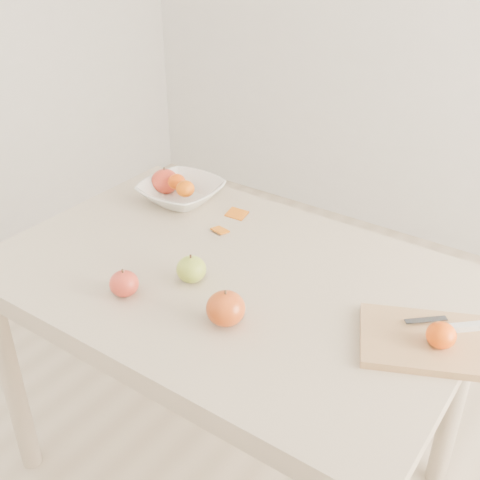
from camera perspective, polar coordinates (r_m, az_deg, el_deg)
The scene contains 14 objects.
ground at distance 2.04m, azimuth -0.86°, elevation -20.93°, with size 3.50×3.50×0.00m, color #C6B293.
table at distance 1.58m, azimuth -1.05°, elevation -6.04°, with size 1.20×0.80×0.75m.
cutting_board at distance 1.35m, azimuth 17.22°, elevation -9.12°, with size 0.27×0.20×0.02m, color tan.
board_tangerine at distance 1.32m, azimuth 18.53°, elevation -8.55°, with size 0.06×0.06×0.05m, color #E04207.
fruit_bowl at distance 1.86m, azimuth -5.59°, elevation 4.52°, with size 0.24×0.24×0.06m, color white.
bowl_tangerine_near at distance 1.87m, azimuth -6.03°, elevation 5.53°, with size 0.05×0.05×0.05m, color #E83F08.
bowl_tangerine_far at distance 1.82m, azimuth -5.21°, elevation 4.87°, with size 0.06×0.06×0.05m, color #CF6007.
orange_peel_a at distance 1.78m, azimuth -0.31°, elevation 2.38°, with size 0.06×0.04×0.00m, color #D4640F.
orange_peel_b at distance 1.70m, azimuth -1.90°, elevation 0.87°, with size 0.04×0.04×0.00m, color #CC640E.
paring_knife at distance 1.39m, azimuth 20.11°, elevation -7.64°, with size 0.15×0.10×0.01m.
apple_green at distance 1.48m, azimuth -4.64°, elevation -2.78°, with size 0.07×0.07×0.07m, color #729F22.
apple_red_e at distance 1.33m, azimuth -1.37°, elevation -6.50°, with size 0.09×0.09×0.08m, color maroon.
apple_red_c at distance 1.45m, azimuth -10.94°, elevation -4.08°, with size 0.07×0.07×0.06m, color maroon.
apple_red_a at distance 1.92m, azimuth -7.13°, elevation 5.54°, with size 0.09×0.09×0.08m, color #A71F2A.
Camera 1 is at (0.75, -1.02, 1.59)m, focal length 45.00 mm.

